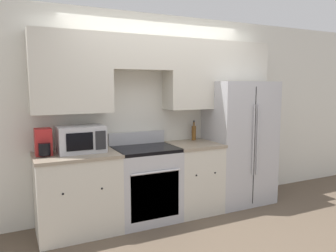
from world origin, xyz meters
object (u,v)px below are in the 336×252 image
(bottle, at_px, (194,132))
(refrigerator, at_px, (238,142))
(microwave, at_px, (81,139))
(oven_range, at_px, (145,183))

(bottle, bearing_deg, refrigerator, -16.63)
(microwave, xyz_separation_m, bottle, (1.59, 0.15, -0.04))
(oven_range, xyz_separation_m, refrigerator, (1.45, 0.04, 0.40))
(oven_range, height_order, bottle, bottle)
(refrigerator, bearing_deg, bottle, 163.37)
(oven_range, distance_m, bottle, 1.02)
(oven_range, height_order, refrigerator, refrigerator)
(refrigerator, bearing_deg, oven_range, -178.61)
(oven_range, bearing_deg, microwave, 174.28)
(microwave, bearing_deg, refrigerator, -1.06)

